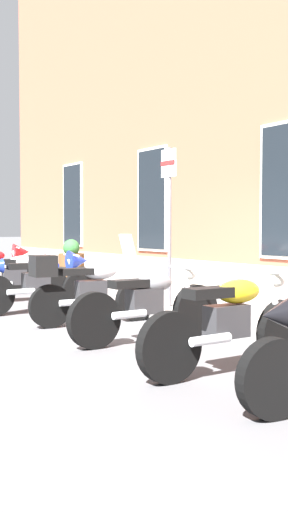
# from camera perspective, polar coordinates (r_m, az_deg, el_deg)

# --- Properties ---
(ground_plane) EXTENTS (140.00, 140.00, 0.00)m
(ground_plane) POSITION_cam_1_polar(r_m,az_deg,el_deg) (9.06, 0.27, -6.25)
(ground_plane) COLOR #4C4C4F
(sidewalk) EXTENTS (31.76, 3.07, 0.16)m
(sidewalk) POSITION_cam_1_polar(r_m,az_deg,el_deg) (9.97, 7.63, -4.97)
(sidewalk) COLOR slate
(sidewalk) RESTS_ON ground_plane
(motorcycle_white_sport) EXTENTS (0.62, 1.99, 1.01)m
(motorcycle_white_sport) POSITION_cam_1_polar(r_m,az_deg,el_deg) (11.37, -12.00, -1.63)
(motorcycle_white_sport) COLOR black
(motorcycle_white_sport) RESTS_ON ground_plane
(motorcycle_blue_sport) EXTENTS (0.62, 2.20, 1.03)m
(motorcycle_blue_sport) POSITION_cam_1_polar(r_m,az_deg,el_deg) (9.85, -9.83, -2.26)
(motorcycle_blue_sport) COLOR black
(motorcycle_blue_sport) RESTS_ON ground_plane
(motorcycle_silver_touring) EXTENTS (0.63, 1.97, 1.33)m
(motorcycle_silver_touring) POSITION_cam_1_polar(r_m,az_deg,el_deg) (8.54, -5.61, -3.07)
(motorcycle_silver_touring) COLOR black
(motorcycle_silver_touring) RESTS_ON ground_plane
(motorcycle_grey_naked) EXTENTS (0.62, 2.21, 0.92)m
(motorcycle_grey_naked) POSITION_cam_1_polar(r_m,az_deg,el_deg) (7.28, 0.51, -4.72)
(motorcycle_grey_naked) COLOR black
(motorcycle_grey_naked) RESTS_ON ground_plane
(motorcycle_yellow_naked) EXTENTS (0.62, 2.15, 0.99)m
(motorcycle_yellow_naked) POSITION_cam_1_polar(r_m,az_deg,el_deg) (5.82, 8.63, -6.52)
(motorcycle_yellow_naked) COLOR black
(motorcycle_yellow_naked) RESTS_ON ground_plane
(parking_sign) EXTENTS (0.36, 0.07, 2.54)m
(parking_sign) POSITION_cam_1_polar(r_m,az_deg,el_deg) (9.31, 2.48, 5.08)
(parking_sign) COLOR #4C4C51
(parking_sign) RESTS_ON sidewalk
(barrel_planter) EXTENTS (0.64, 0.64, 0.98)m
(barrel_planter) POSITION_cam_1_polar(r_m,az_deg,el_deg) (13.97, -7.14, -0.69)
(barrel_planter) COLOR brown
(barrel_planter) RESTS_ON sidewalk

